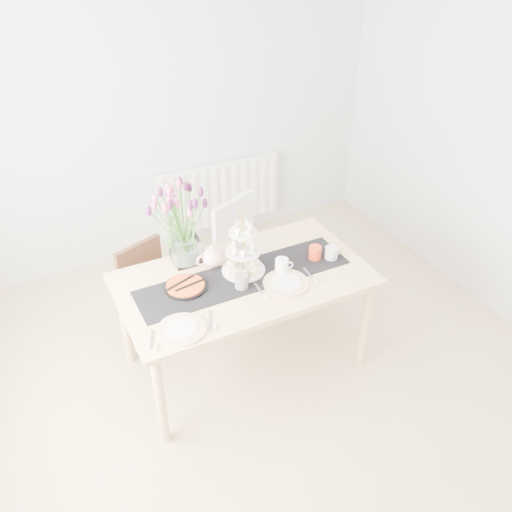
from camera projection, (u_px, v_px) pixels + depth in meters
name	position (u px, v px, depth m)	size (l,w,h in m)	color
room_shell	(295.00, 245.00, 2.78)	(4.50, 4.50, 4.50)	tan
radiator	(219.00, 194.00, 5.06)	(1.20, 0.08, 0.60)	white
dining_table	(244.00, 287.00, 3.51)	(1.60, 0.90, 0.75)	tan
chair_brown	(150.00, 287.00, 3.91)	(0.50, 0.50, 0.76)	#392114
chair_white	(245.00, 247.00, 4.20)	(0.57, 0.57, 0.88)	white
table_runner	(244.00, 277.00, 3.47)	(1.40, 0.35, 0.01)	black
tulip_vase	(182.00, 214.00, 3.42)	(0.66, 0.66, 0.57)	silver
cake_stand	(243.00, 257.00, 3.46)	(0.28, 0.28, 0.41)	gold
teapot	(213.00, 257.00, 3.54)	(0.23, 0.18, 0.15)	white
cream_jug	(331.00, 253.00, 3.62)	(0.09, 0.09, 0.09)	silver
tart_tin	(185.00, 287.00, 3.36)	(0.27, 0.27, 0.03)	black
mug_grey	(242.00, 282.00, 3.35)	(0.08, 0.08, 0.10)	slate
mug_white	(282.00, 266.00, 3.49)	(0.09, 0.09, 0.10)	white
mug_orange	(315.00, 253.00, 3.61)	(0.08, 0.08, 0.10)	#EC411A
plate_left	(182.00, 329.00, 3.05)	(0.28, 0.28, 0.01)	white
plate_right	(286.00, 283.00, 3.41)	(0.29, 0.29, 0.02)	white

